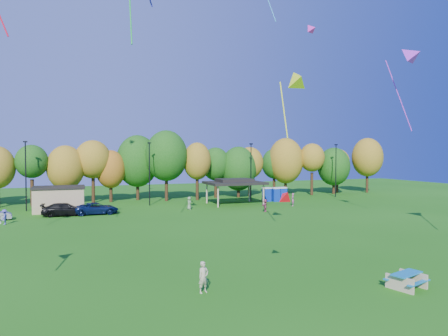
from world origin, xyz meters
name	(u,v)px	position (x,y,z in m)	size (l,w,h in m)	color
ground	(255,307)	(0.00, 0.00, 0.00)	(160.00, 160.00, 0.00)	#19600F
tree_line	(123,164)	(-1.03, 45.51, 5.91)	(93.57, 10.55, 11.15)	black
lamp_posts	(149,171)	(2.00, 40.00, 4.90)	(64.50, 0.25, 9.09)	black
utility_building	(59,199)	(-10.00, 38.00, 1.64)	(6.30, 4.30, 3.25)	tan
pavilion	(235,182)	(14.00, 37.00, 3.23)	(8.20, 6.20, 3.77)	tan
porta_potties	(275,194)	(21.33, 38.24, 1.10)	(3.75, 1.65, 2.18)	#0C2EA5
picnic_table	(406,279)	(8.96, -0.52, 0.50)	(2.36, 2.13, 0.86)	tan
kite_flyer	(203,277)	(-1.72, 2.74, 0.84)	(0.61, 0.40, 1.68)	#B8AB8A
car_c	(97,208)	(-5.59, 33.79, 0.72)	(2.39, 5.18, 1.44)	#0B1944
car_d	(65,209)	(-9.20, 33.87, 0.77)	(2.16, 5.31, 1.54)	black
far_person_0	(189,203)	(6.12, 33.62, 0.87)	(0.85, 0.55, 1.74)	gray
far_person_1	(293,200)	(21.00, 32.25, 0.91)	(0.66, 0.44, 1.82)	#BB5887
far_person_3	(265,205)	(14.73, 28.43, 0.82)	(1.52, 0.48, 1.64)	#A84668
far_person_4	(4,217)	(-15.03, 29.72, 0.80)	(1.03, 0.59, 1.60)	#504CA7
kite_2	(407,55)	(22.24, 12.89, 17.01)	(2.99, 4.87, 8.53)	#AB28D5
kite_3	(296,79)	(7.90, 9.61, 13.18)	(1.86, 3.55, 5.67)	#D4E918
kite_6	(286,196)	(3.29, 2.85, 5.00)	(0.93, 1.16, 1.08)	#FF0E1B
kite_10	(310,28)	(16.06, 20.42, 21.10)	(1.52, 1.71, 1.39)	#DD24AF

